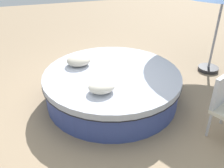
{
  "coord_description": "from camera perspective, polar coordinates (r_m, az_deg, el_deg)",
  "views": [
    {
      "loc": [
        1.07,
        3.72,
        2.62
      ],
      "look_at": [
        0.0,
        0.0,
        0.33
      ],
      "focal_mm": 40.56,
      "sensor_mm": 36.0,
      "label": 1
    }
  ],
  "objects": [
    {
      "name": "round_bed",
      "position": [
        4.52,
        -0.0,
        -0.52
      ],
      "size": [
        2.41,
        2.41,
        0.55
      ],
      "color": "#38478C",
      "rests_on": "ground_plane"
    },
    {
      "name": "throw_pillow_1",
      "position": [
        3.83,
        -2.35,
        -0.62
      ],
      "size": [
        0.41,
        0.34,
        0.17
      ],
      "primitive_type": "ellipsoid",
      "color": "silver",
      "rests_on": "round_bed"
    },
    {
      "name": "throw_pillow_0",
      "position": [
        4.68,
        -7.51,
        5.29
      ],
      "size": [
        0.43,
        0.38,
        0.18
      ],
      "primitive_type": "ellipsoid",
      "color": "beige",
      "rests_on": "round_bed"
    },
    {
      "name": "ground_plane",
      "position": [
        4.68,
        -0.0,
        -3.47
      ],
      "size": [
        16.0,
        16.0,
        0.0
      ],
      "primitive_type": "plane",
      "color": "#9E8466"
    }
  ]
}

